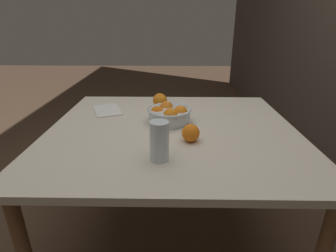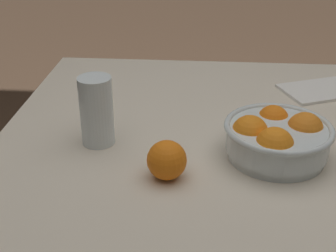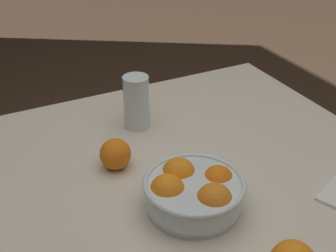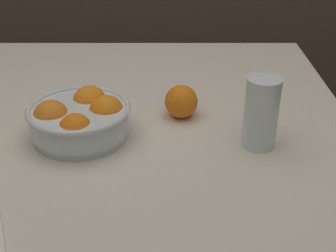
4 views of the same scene
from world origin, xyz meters
The scene contains 5 objects.
dining_table centered at (0.00, 0.00, 0.63)m, with size 1.06×1.17×0.70m.
fruit_bowl centered at (-0.07, -0.02, 0.75)m, with size 0.22×0.22×0.09m.
juice_glass centered at (0.30, -0.05, 0.77)m, with size 0.07×0.07×0.15m.
orange_loose_near_bowl centered at (0.14, 0.08, 0.74)m, with size 0.08×0.08×0.08m, color orange.
napkin centered at (-0.24, -0.37, 0.70)m, with size 0.21×0.13×0.01m, color white.
Camera 2 is at (0.08, 0.82, 1.20)m, focal length 50.00 mm.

